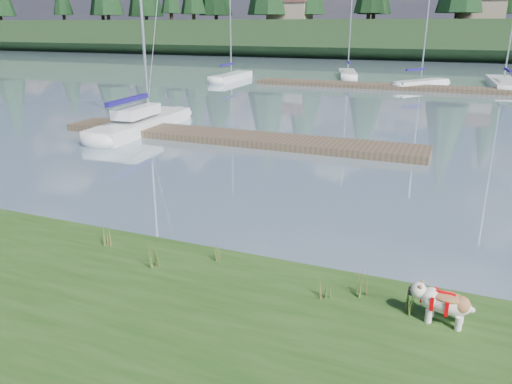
% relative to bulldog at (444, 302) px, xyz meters
% --- Properties ---
extents(ground, '(200.00, 200.00, 0.00)m').
position_rel_bulldog_xyz_m(ground, '(-4.93, 32.60, -0.71)').
color(ground, '#788FA0').
rests_on(ground, ground).
extents(ridge, '(200.00, 20.00, 5.00)m').
position_rel_bulldog_xyz_m(ridge, '(-4.93, 75.60, 1.79)').
color(ridge, black).
rests_on(ridge, ground).
extents(bulldog, '(0.96, 0.46, 0.57)m').
position_rel_bulldog_xyz_m(bulldog, '(0.00, 0.00, 0.00)').
color(bulldog, silver).
rests_on(bulldog, bank).
extents(sailboat_main, '(2.05, 7.98, 11.46)m').
position_rel_bulldog_xyz_m(sailboat_main, '(-13.77, 12.55, -0.28)').
color(sailboat_main, silver).
rests_on(sailboat_main, ground).
extents(dock_near, '(16.00, 2.00, 0.30)m').
position_rel_bulldog_xyz_m(dock_near, '(-8.93, 11.60, -0.56)').
color(dock_near, '#4C3D2C').
rests_on(dock_near, ground).
extents(dock_far, '(26.00, 2.20, 0.30)m').
position_rel_bulldog_xyz_m(dock_far, '(-2.93, 32.60, -0.56)').
color(dock_far, '#4C3D2C').
rests_on(dock_far, ground).
extents(sailboat_bg_0, '(1.63, 7.35, 10.68)m').
position_rel_bulldog_xyz_m(sailboat_bg_0, '(-19.11, 33.95, -0.38)').
color(sailboat_bg_0, silver).
rests_on(sailboat_bg_0, ground).
extents(sailboat_bg_1, '(3.20, 7.20, 10.67)m').
position_rel_bulldog_xyz_m(sailboat_bg_1, '(-10.32, 40.24, -0.38)').
color(sailboat_bg_1, silver).
rests_on(sailboat_bg_1, ground).
extents(sailboat_bg_2, '(4.37, 5.64, 9.27)m').
position_rel_bulldog_xyz_m(sailboat_bg_2, '(-2.93, 34.51, -0.37)').
color(sailboat_bg_2, silver).
rests_on(sailboat_bg_2, ground).
extents(sailboat_bg_3, '(2.55, 9.59, 13.75)m').
position_rel_bulldog_xyz_m(sailboat_bg_3, '(2.71, 37.73, -0.39)').
color(sailboat_bg_3, silver).
rests_on(sailboat_bg_3, ground).
extents(weed_0, '(0.17, 0.14, 0.62)m').
position_rel_bulldog_xyz_m(weed_0, '(-5.14, -0.16, -0.10)').
color(weed_0, '#475B23').
rests_on(weed_0, bank).
extents(weed_1, '(0.17, 0.14, 0.43)m').
position_rel_bulldog_xyz_m(weed_1, '(-4.11, 0.58, -0.18)').
color(weed_1, '#475B23').
rests_on(weed_1, bank).
extents(weed_2, '(0.17, 0.14, 0.62)m').
position_rel_bulldog_xyz_m(weed_2, '(-1.31, 0.32, -0.10)').
color(weed_2, '#475B23').
rests_on(weed_2, bank).
extents(weed_3, '(0.17, 0.14, 0.52)m').
position_rel_bulldog_xyz_m(weed_3, '(-6.58, 0.36, -0.14)').
color(weed_3, '#475B23').
rests_on(weed_3, bank).
extents(weed_4, '(0.17, 0.14, 0.39)m').
position_rel_bulldog_xyz_m(weed_4, '(-1.87, 0.00, -0.19)').
color(weed_4, '#475B23').
rests_on(weed_4, bank).
extents(weed_5, '(0.17, 0.14, 0.61)m').
position_rel_bulldog_xyz_m(weed_5, '(-0.53, 0.06, -0.10)').
color(weed_5, '#475B23').
rests_on(weed_5, bank).
extents(mud_lip, '(60.00, 0.50, 0.14)m').
position_rel_bulldog_xyz_m(mud_lip, '(-4.93, 1.00, -0.64)').
color(mud_lip, '#33281C').
rests_on(mud_lip, ground).
extents(house_0, '(6.30, 5.30, 4.65)m').
position_rel_bulldog_xyz_m(house_0, '(-26.93, 72.60, 6.61)').
color(house_0, gray).
rests_on(house_0, ridge).
extents(house_1, '(6.30, 5.30, 4.65)m').
position_rel_bulldog_xyz_m(house_1, '(1.07, 73.60, 6.61)').
color(house_1, gray).
rests_on(house_1, ridge).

